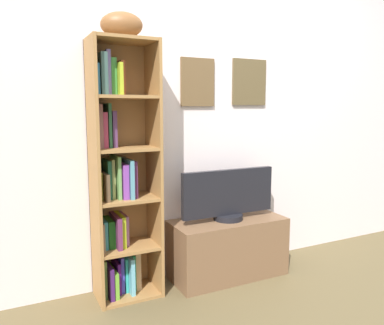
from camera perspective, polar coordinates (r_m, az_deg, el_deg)
back_wall at (r=2.97m, az=2.74°, el=5.88°), size 4.80×0.08×2.31m
bookshelf at (r=2.58m, az=-10.92°, el=-2.63°), size 0.42×0.30×1.71m
football at (r=2.56m, az=-10.50°, el=19.57°), size 0.30×0.23×0.16m
tv_stand at (r=2.98m, az=5.38°, el=-12.58°), size 0.87×0.38×0.44m
television at (r=2.86m, az=5.48°, el=-4.89°), size 0.76×0.22×0.38m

